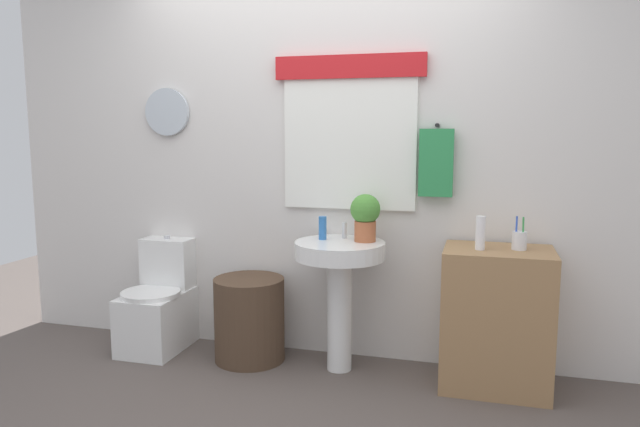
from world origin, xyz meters
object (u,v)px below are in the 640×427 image
(wooden_cabinet, at_px, (496,319))
(soap_bottle, at_px, (323,228))
(lotion_bottle, at_px, (480,233))
(pedestal_sink, at_px, (340,273))
(toothbrush_cup, at_px, (519,240))
(potted_plant, at_px, (365,215))
(toilet, at_px, (159,307))
(laundry_hamper, at_px, (249,319))

(wooden_cabinet, height_order, soap_bottle, soap_bottle)
(wooden_cabinet, bearing_deg, lotion_bottle, -158.97)
(pedestal_sink, bearing_deg, toothbrush_cup, 1.13)
(soap_bottle, xyz_separation_m, potted_plant, (0.26, 0.01, 0.09))
(toilet, relative_size, wooden_cabinet, 0.93)
(laundry_hamper, relative_size, pedestal_sink, 0.67)
(soap_bottle, bearing_deg, laundry_hamper, -173.88)
(wooden_cabinet, relative_size, potted_plant, 2.81)
(lotion_bottle, relative_size, toothbrush_cup, 1.01)
(laundry_hamper, xyz_separation_m, lotion_bottle, (1.39, -0.04, 0.63))
(pedestal_sink, distance_m, lotion_bottle, 0.85)
(laundry_hamper, relative_size, toothbrush_cup, 2.85)
(lotion_bottle, bearing_deg, pedestal_sink, 177.15)
(toilet, relative_size, potted_plant, 2.60)
(toothbrush_cup, bearing_deg, potted_plant, 177.37)
(pedestal_sink, distance_m, soap_bottle, 0.29)
(laundry_hamper, height_order, lotion_bottle, lotion_bottle)
(pedestal_sink, bearing_deg, laundry_hamper, 180.00)
(toilet, bearing_deg, potted_plant, 1.05)
(potted_plant, relative_size, toothbrush_cup, 1.53)
(laundry_hamper, distance_m, pedestal_sink, 0.68)
(soap_bottle, relative_size, toothbrush_cup, 0.76)
(laundry_hamper, bearing_deg, soap_bottle, 6.12)
(laundry_hamper, distance_m, soap_bottle, 0.76)
(soap_bottle, height_order, potted_plant, potted_plant)
(pedestal_sink, relative_size, wooden_cabinet, 0.99)
(laundry_hamper, bearing_deg, lotion_bottle, -1.65)
(pedestal_sink, xyz_separation_m, soap_bottle, (-0.12, 0.05, 0.26))
(wooden_cabinet, height_order, potted_plant, potted_plant)
(laundry_hamper, height_order, potted_plant, potted_plant)
(toilet, relative_size, pedestal_sink, 0.93)
(laundry_hamper, bearing_deg, potted_plant, 4.72)
(pedestal_sink, height_order, lotion_bottle, lotion_bottle)
(potted_plant, xyz_separation_m, toothbrush_cup, (0.87, -0.04, -0.10))
(lotion_bottle, height_order, toothbrush_cup, lotion_bottle)
(potted_plant, xyz_separation_m, lotion_bottle, (0.66, -0.10, -0.06))
(toilet, height_order, potted_plant, potted_plant)
(laundry_hamper, xyz_separation_m, potted_plant, (0.73, 0.06, 0.69))
(wooden_cabinet, bearing_deg, pedestal_sink, -180.00)
(toilet, height_order, toothbrush_cup, toothbrush_cup)
(soap_bottle, bearing_deg, potted_plant, 2.20)
(toilet, xyz_separation_m, laundry_hamper, (0.66, -0.03, -0.02))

